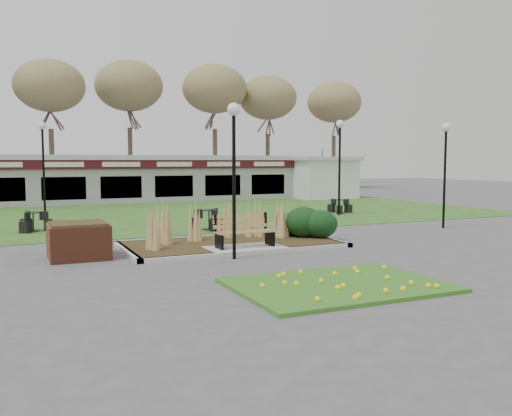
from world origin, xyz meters
name	(u,v)px	position (x,y,z in m)	size (l,w,h in m)	color
ground	(247,252)	(0.00, 0.00, 0.00)	(100.00, 100.00, 0.00)	#515154
lawn	(147,214)	(0.00, 12.00, 0.01)	(34.00, 16.00, 0.02)	#22551B
flower_bed	(338,284)	(0.00, -4.60, 0.07)	(4.20, 3.00, 0.16)	#2C7220
planting_bed	(267,231)	(1.27, 1.35, 0.37)	(6.75, 3.40, 1.27)	#342A15
park_bench	(244,230)	(0.00, 0.25, 0.59)	(1.70, 0.66, 0.93)	#AB8C4D
brick_planter	(78,240)	(-4.40, 1.00, 0.48)	(1.50, 1.50, 0.95)	brown
food_pavilion	(117,178)	(0.00, 19.96, 1.48)	(24.60, 3.40, 2.90)	gray
service_hut	(323,177)	(13.50, 18.00, 1.45)	(4.40, 3.40, 2.83)	white
tree_backdrop	(95,82)	(0.00, 28.00, 8.36)	(47.24, 5.24, 10.36)	#47382B
lamp_post_near_right	(445,152)	(8.97, 1.89, 2.90)	(0.33, 0.33, 3.97)	black
lamp_post_mid_left	(234,146)	(-0.72, -0.80, 2.94)	(0.33, 0.33, 4.03)	black
lamp_post_mid_right	(340,146)	(7.99, 7.57, 3.23)	(0.37, 0.37, 4.44)	black
lamp_post_far_left	(43,148)	(-4.54, 12.99, 3.16)	(0.36, 0.36, 4.33)	black
bistro_set_a	(33,225)	(-5.26, 7.25, 0.25)	(1.16, 1.29, 0.69)	black
bistro_set_b	(209,223)	(0.65, 5.00, 0.27)	(1.39, 1.27, 0.74)	black
bistro_set_c	(340,208)	(8.64, 8.49, 0.24)	(1.11, 1.22, 0.65)	black
patio_umbrella	(322,178)	(13.44, 18.00, 1.40)	(2.17, 2.20, 2.20)	black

